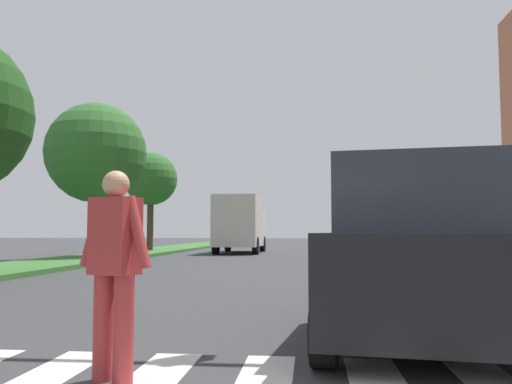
{
  "coord_description": "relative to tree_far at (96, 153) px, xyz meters",
  "views": [
    {
      "loc": [
        0.83,
        3.73,
        1.2
      ],
      "look_at": [
        -0.98,
        21.48,
        2.52
      ],
      "focal_mm": 37.46,
      "sensor_mm": 36.0,
      "label": 1
    }
  ],
  "objects": [
    {
      "name": "median_strip",
      "position": [
        0.15,
        2.35,
        -4.48
      ],
      "size": [
        3.23,
        64.0,
        0.15
      ],
      "primitive_type": "cube",
      "color": "#386B2D",
      "rests_on": "ground_plane"
    },
    {
      "name": "tree_distant",
      "position": [
        0.2,
        7.3,
        -0.42
      ],
      "size": [
        2.99,
        2.99,
        5.51
      ],
      "color": "#4C3823",
      "rests_on": "median_strip"
    },
    {
      "name": "sidewalk_right",
      "position": [
        16.63,
        2.35,
        -4.48
      ],
      "size": [
        3.0,
        64.0,
        0.15
      ],
      "primitive_type": "cube",
      "color": "#9E9991",
      "rests_on": "ground_plane"
    },
    {
      "name": "ground_plane",
      "position": [
        8.32,
        4.35,
        -4.56
      ],
      "size": [
        140.0,
        140.0,
        0.0
      ],
      "primitive_type": "plane",
      "color": "#38383A"
    },
    {
      "name": "tree_far",
      "position": [
        0.0,
        0.0,
        0.0
      ],
      "size": [
        4.28,
        4.28,
        6.56
      ],
      "color": "#4C3823",
      "rests_on": "median_strip"
    },
    {
      "name": "truck_box_delivery",
      "position": [
        5.26,
        7.74,
        -2.92
      ],
      "size": [
        2.4,
        6.2,
        3.1
      ],
      "color": "silver",
      "rests_on": "ground_plane"
    },
    {
      "name": "sedan_distant",
      "position": [
        11.77,
        12.97,
        -3.74
      ],
      "size": [
        2.18,
        4.39,
        1.76
      ],
      "color": "navy",
      "rests_on": "ground_plane"
    },
    {
      "name": "sedan_midblock",
      "position": [
        11.42,
        0.91,
        -3.75
      ],
      "size": [
        2.21,
        4.25,
        1.74
      ],
      "color": "black",
      "rests_on": "ground_plane"
    },
    {
      "name": "suv_crossing",
      "position": [
        10.37,
        -15.46,
        -3.62
      ],
      "size": [
        2.53,
        4.81,
        1.97
      ],
      "color": "black",
      "rests_on": "ground_plane"
    },
    {
      "name": "pedestrian_performer",
      "position": [
        7.57,
        -17.73,
        -3.62
      ],
      "size": [
        0.72,
        0.38,
        1.69
      ],
      "color": "#B23333",
      "rests_on": "ground_plane"
    }
  ]
}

